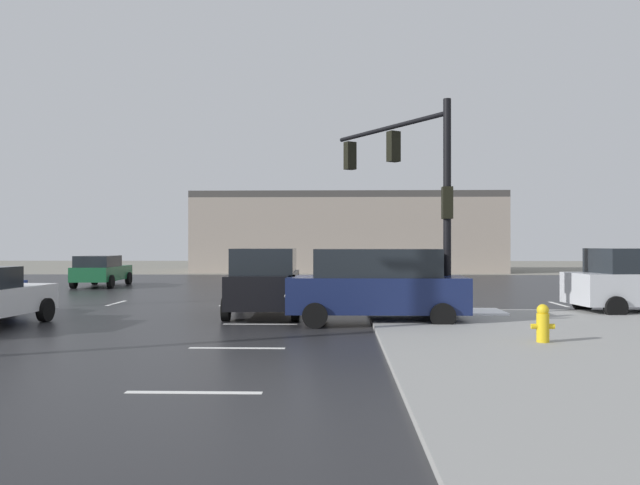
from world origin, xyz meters
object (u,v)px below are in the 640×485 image
object	(u,v)px
suv_navy	(376,284)
sedan_tan	(393,269)
sedan_green	(101,270)
traffic_signal_mast	(413,176)
suv_black	(265,280)
fire_hydrant	(543,323)

from	to	relation	value
suv_navy	sedan_tan	bearing A→B (deg)	-96.73
sedan_green	suv_navy	world-z (taller)	suv_navy
sedan_tan	traffic_signal_mast	bearing A→B (deg)	177.60
sedan_green	suv_black	world-z (taller)	suv_black
suv_black	sedan_tan	xyz separation A→B (m)	(5.19, 15.25, -0.24)
suv_navy	suv_black	distance (m)	3.91
traffic_signal_mast	sedan_green	xyz separation A→B (m)	(-14.26, 12.86, -3.38)
fire_hydrant	sedan_green	distance (m)	24.86
traffic_signal_mast	suv_black	distance (m)	5.48
sedan_tan	fire_hydrant	bearing A→B (deg)	-176.29
fire_hydrant	sedan_tan	world-z (taller)	sedan_tan
fire_hydrant	suv_navy	bearing A→B (deg)	129.14
suv_black	sedan_tan	bearing A→B (deg)	-20.75
fire_hydrant	suv_black	size ratio (longest dim) A/B	0.16
fire_hydrant	sedan_green	size ratio (longest dim) A/B	0.17
suv_black	suv_navy	bearing A→B (deg)	-125.59
sedan_green	sedan_tan	bearing A→B (deg)	-82.58
suv_black	sedan_tan	distance (m)	16.11
sedan_green	suv_black	size ratio (longest dim) A/B	0.94
traffic_signal_mast	sedan_tan	bearing A→B (deg)	-35.19
sedan_tan	suv_black	bearing A→B (deg)	161.45
sedan_green	suv_black	distance (m)	16.00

